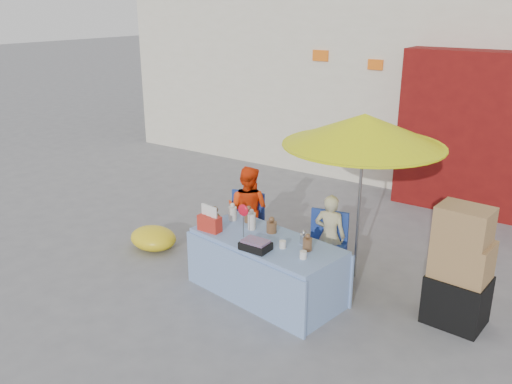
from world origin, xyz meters
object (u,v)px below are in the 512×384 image
Objects in this scene: chair_right at (323,260)px; umbrella at (364,130)px; market_table at (266,266)px; vendor_orange at (248,210)px; box_stack at (460,271)px; chair_left at (242,237)px; vendor_beige at (330,236)px.

chair_right is 0.41× the size of umbrella.
chair_right is (0.39, 0.71, -0.11)m from market_table.
box_stack is at bearing 165.54° from vendor_orange.
chair_left is at bearing -169.62° from umbrella.
chair_left is 0.38m from vendor_orange.
market_table reaches higher than chair_left.
vendor_beige is at bearing -153.43° from umbrella.
market_table is 1.95m from umbrella.
chair_left is 1.29m from vendor_beige.
vendor_beige is 0.52× the size of umbrella.
box_stack reaches higher than chair_right.
vendor_orange reaches higher than market_table.
chair_left is 1.25m from chair_right.
chair_left is at bearing 169.47° from chair_right.
chair_left is at bearing 149.45° from market_table.
chair_left is at bearing 78.24° from vendor_orange.
vendor_orange reaches higher than chair_left.
vendor_orange is 0.59× the size of umbrella.
box_stack is (1.33, -0.35, -1.27)m from umbrella.
market_table reaches higher than vendor_beige.
box_stack reaches higher than market_table.
umbrella is at bearing 32.67° from chair_right.
vendor_beige is 1.64m from box_stack.
box_stack reaches higher than chair_left.
box_stack is (2.88, -0.06, 0.36)m from chair_left.
vendor_beige reaches higher than chair_left.
market_table is 2.30× the size of chair_right.
chair_left is 0.63× the size of box_stack.
chair_right is 1.69m from umbrella.
box_stack is (1.63, -0.20, 0.08)m from vendor_beige.
vendor_beige is 0.81× the size of box_stack.
umbrella is at bearing 165.32° from box_stack.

